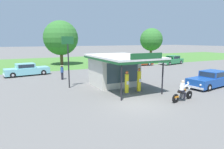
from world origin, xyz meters
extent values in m
plane|color=slate|center=(0.00, 0.00, 0.00)|extent=(300.00, 300.00, 0.00)
cube|color=#477A33|center=(0.00, 30.00, 0.00)|extent=(120.00, 24.00, 0.01)
cube|color=beige|center=(1.38, 6.16, 1.45)|extent=(4.07, 3.69, 2.89)
cube|color=#384C56|center=(1.38, 4.34, 1.51)|extent=(3.26, 0.05, 1.85)
cube|color=silver|center=(1.38, 4.49, 2.97)|extent=(4.77, 7.53, 0.16)
cube|color=#195128|center=(1.38, 4.49, 2.79)|extent=(4.77, 7.53, 0.18)
cube|color=#195128|center=(1.38, 0.75, 3.27)|extent=(2.85, 0.08, 0.44)
cylinder|color=black|center=(3.31, 1.12, 1.45)|extent=(0.12, 0.12, 2.89)
cylinder|color=black|center=(-0.55, 1.12, 1.45)|extent=(0.12, 0.12, 2.89)
cube|color=slate|center=(0.77, 2.56, 0.05)|extent=(0.44, 0.44, 0.10)
cylinder|color=yellow|center=(0.77, 2.56, 0.89)|extent=(0.34, 0.34, 1.58)
cube|color=white|center=(0.77, 2.38, 0.97)|extent=(0.22, 0.02, 0.28)
sphere|color=orange|center=(0.77, 2.56, 1.82)|extent=(0.26, 0.26, 0.26)
cube|color=slate|center=(1.99, 2.56, 0.05)|extent=(0.44, 0.44, 0.10)
cylinder|color=yellow|center=(1.99, 2.56, 0.97)|extent=(0.34, 0.34, 1.73)
cube|color=white|center=(1.99, 2.38, 1.05)|extent=(0.22, 0.02, 0.28)
sphere|color=orange|center=(1.99, 2.56, 1.97)|extent=(0.26, 0.26, 0.26)
cylinder|color=black|center=(4.30, -0.83, 0.32)|extent=(0.65, 0.20, 0.64)
cylinder|color=silver|center=(4.30, -0.83, 0.32)|extent=(0.18, 0.14, 0.16)
cylinder|color=black|center=(2.65, -1.09, 0.32)|extent=(0.65, 0.20, 0.64)
cylinder|color=silver|center=(2.65, -1.09, 0.32)|extent=(0.18, 0.14, 0.16)
ellipsoid|color=orange|center=(3.57, -0.95, 0.78)|extent=(0.59, 0.32, 0.24)
cube|color=#59595E|center=(3.52, -0.96, 0.42)|extent=(0.47, 0.31, 0.36)
cube|color=black|center=(3.23, -1.00, 0.72)|extent=(0.51, 0.33, 0.10)
cylinder|color=silver|center=(4.20, -0.85, 0.60)|extent=(0.38, 0.13, 0.71)
cylinder|color=silver|center=(4.09, -0.87, 0.98)|extent=(0.14, 0.70, 0.04)
sphere|color=silver|center=(4.18, -0.85, 0.82)|extent=(0.16, 0.16, 0.16)
cube|color=orange|center=(2.70, -1.09, 0.44)|extent=(0.46, 0.25, 0.12)
cylinder|color=silver|center=(3.11, -0.88, 0.28)|extent=(0.71, 0.19, 0.18)
cube|color=black|center=(3.30, -0.99, 0.78)|extent=(0.45, 0.40, 0.14)
cylinder|color=black|center=(3.47, -0.80, 0.38)|extent=(0.15, 0.25, 0.56)
cylinder|color=black|center=(3.52, -1.12, 0.38)|extent=(0.15, 0.25, 0.56)
cylinder|color=white|center=(3.34, -0.99, 1.09)|extent=(0.46, 0.38, 0.60)
sphere|color=beige|center=(3.40, -0.98, 1.47)|extent=(0.22, 0.22, 0.22)
cylinder|color=white|center=(3.54, -0.75, 1.18)|extent=(0.54, 0.17, 0.31)
cylinder|color=white|center=(3.60, -1.15, 1.18)|extent=(0.54, 0.17, 0.31)
cube|color=#19479E|center=(9.22, 1.14, 0.57)|extent=(5.25, 2.57, 0.79)
cube|color=#19479E|center=(9.67, 1.20, 1.25)|extent=(2.35, 1.96, 0.56)
cube|color=#283847|center=(8.63, 1.06, 1.25)|extent=(0.24, 1.49, 0.45)
cube|color=#283847|center=(9.78, 0.37, 1.25)|extent=(1.81, 0.27, 0.43)
cube|color=#283847|center=(9.56, 2.02, 1.25)|extent=(1.81, 0.27, 0.43)
cube|color=silver|center=(6.69, 0.80, 0.30)|extent=(0.36, 1.83, 0.18)
cube|color=silver|center=(11.74, 1.47, 0.30)|extent=(0.36, 1.83, 0.18)
sphere|color=white|center=(6.76, 0.19, 0.61)|extent=(0.18, 0.18, 0.18)
sphere|color=white|center=(6.60, 1.41, 0.61)|extent=(0.18, 0.18, 0.18)
cylinder|color=black|center=(7.64, 0.01, 0.33)|extent=(0.68, 0.29, 0.66)
cylinder|color=silver|center=(7.64, 0.01, 0.33)|extent=(0.32, 0.26, 0.30)
cylinder|color=black|center=(7.40, 1.80, 0.33)|extent=(0.68, 0.29, 0.66)
cylinder|color=silver|center=(7.40, 1.80, 0.33)|extent=(0.32, 0.26, 0.30)
cylinder|color=black|center=(10.80, 2.26, 0.33)|extent=(0.68, 0.29, 0.66)
cylinder|color=silver|center=(10.80, 2.26, 0.33)|extent=(0.32, 0.26, 0.30)
cube|color=#7AC6D1|center=(6.00, 18.10, 0.58)|extent=(4.99, 2.84, 0.80)
cube|color=#7AC6D1|center=(6.20, 18.14, 1.27)|extent=(2.22, 2.04, 0.57)
cube|color=#283847|center=(5.28, 17.94, 1.27)|extent=(0.35, 1.46, 0.46)
cube|color=#283847|center=(6.37, 17.33, 1.27)|extent=(1.60, 0.37, 0.43)
cube|color=#283847|center=(6.03, 18.94, 1.27)|extent=(1.60, 0.37, 0.43)
cube|color=silver|center=(3.68, 17.60, 0.30)|extent=(0.49, 1.79, 0.18)
cube|color=silver|center=(8.33, 18.59, 0.30)|extent=(0.49, 1.79, 0.18)
sphere|color=white|center=(3.79, 17.00, 0.62)|extent=(0.18, 0.18, 0.18)
sphere|color=white|center=(3.54, 18.19, 0.62)|extent=(0.18, 0.18, 0.18)
cylinder|color=black|center=(4.63, 16.89, 0.33)|extent=(0.69, 0.33, 0.66)
cylinder|color=silver|center=(4.63, 16.89, 0.33)|extent=(0.34, 0.28, 0.30)
cylinder|color=black|center=(4.25, 18.64, 0.33)|extent=(0.69, 0.33, 0.66)
cylinder|color=silver|center=(4.25, 18.64, 0.33)|extent=(0.34, 0.28, 0.30)
cylinder|color=black|center=(7.75, 17.56, 0.33)|extent=(0.69, 0.33, 0.66)
cylinder|color=silver|center=(7.75, 17.56, 0.33)|extent=(0.34, 0.28, 0.30)
cylinder|color=black|center=(7.38, 19.30, 0.33)|extent=(0.69, 0.33, 0.66)
cylinder|color=silver|center=(7.38, 19.30, 0.33)|extent=(0.34, 0.28, 0.30)
cube|color=#7AC6D1|center=(-6.10, 15.89, 0.58)|extent=(5.51, 2.57, 0.81)
cube|color=#7AC6D1|center=(-6.29, 15.86, 1.27)|extent=(2.39, 1.91, 0.57)
cube|color=#283847|center=(-5.23, 16.01, 1.27)|extent=(0.24, 1.42, 0.45)
cube|color=#283847|center=(-6.40, 16.65, 1.27)|extent=(1.84, 0.29, 0.43)
cube|color=#283847|center=(-6.18, 15.08, 1.27)|extent=(1.84, 0.29, 0.43)
cube|color=silver|center=(-3.44, 16.27, 0.30)|extent=(0.37, 1.74, 0.18)
cube|color=silver|center=(-8.75, 15.51, 0.30)|extent=(0.37, 1.74, 0.18)
sphere|color=white|center=(-3.52, 16.85, 0.62)|extent=(0.18, 0.18, 0.18)
sphere|color=white|center=(-3.35, 15.69, 0.62)|extent=(0.18, 0.18, 0.18)
cylinder|color=black|center=(-4.44, 16.99, 0.33)|extent=(0.68, 0.29, 0.66)
cylinder|color=silver|center=(-4.44, 16.99, 0.33)|extent=(0.33, 0.26, 0.30)
cylinder|color=black|center=(-4.19, 15.30, 0.33)|extent=(0.68, 0.29, 0.66)
cylinder|color=silver|center=(-4.19, 15.30, 0.33)|extent=(0.33, 0.26, 0.30)
cylinder|color=black|center=(-8.01, 16.48, 0.33)|extent=(0.68, 0.29, 0.66)
cylinder|color=silver|center=(-8.01, 16.48, 0.33)|extent=(0.33, 0.26, 0.30)
cylinder|color=black|center=(-7.76, 14.78, 0.33)|extent=(0.68, 0.29, 0.66)
cylinder|color=silver|center=(-7.76, 14.78, 0.33)|extent=(0.33, 0.26, 0.30)
cube|color=#2D844C|center=(19.11, 16.82, 0.59)|extent=(5.50, 2.93, 0.82)
cube|color=#2D844C|center=(19.60, 16.92, 1.30)|extent=(2.50, 2.09, 0.60)
cube|color=#283847|center=(18.55, 16.71, 1.30)|extent=(0.34, 1.47, 0.48)
cube|color=#283847|center=(19.77, 16.11, 1.30)|extent=(1.84, 0.41, 0.46)
cube|color=#283847|center=(19.44, 17.73, 1.30)|extent=(1.84, 0.41, 0.46)
cube|color=silver|center=(16.52, 16.29, 0.30)|extent=(0.48, 1.81, 0.18)
cube|color=silver|center=(21.70, 17.35, 0.30)|extent=(0.48, 1.81, 0.18)
sphere|color=white|center=(16.64, 15.69, 0.63)|extent=(0.18, 0.18, 0.18)
sphere|color=white|center=(16.39, 16.89, 0.63)|extent=(0.18, 0.18, 0.18)
cylinder|color=black|center=(17.55, 15.59, 0.33)|extent=(0.69, 0.33, 0.66)
cylinder|color=silver|center=(17.55, 15.59, 0.33)|extent=(0.34, 0.28, 0.30)
cylinder|color=black|center=(17.19, 17.34, 0.33)|extent=(0.69, 0.33, 0.66)
cylinder|color=silver|center=(17.19, 17.34, 0.33)|extent=(0.34, 0.28, 0.30)
cylinder|color=black|center=(21.03, 16.30, 0.33)|extent=(0.69, 0.33, 0.66)
cylinder|color=silver|center=(21.03, 16.30, 0.33)|extent=(0.34, 0.28, 0.30)
cylinder|color=black|center=(20.67, 18.06, 0.33)|extent=(0.69, 0.33, 0.66)
cylinder|color=silver|center=(20.67, 18.06, 0.33)|extent=(0.34, 0.28, 0.30)
cube|color=#993819|center=(12.52, 18.06, 0.56)|extent=(5.31, 2.80, 0.75)
cube|color=#993819|center=(12.84, 17.99, 1.21)|extent=(2.60, 2.02, 0.55)
cube|color=#283847|center=(11.72, 18.23, 1.21)|extent=(0.33, 1.37, 0.44)
cube|color=#283847|center=(12.68, 17.24, 1.21)|extent=(1.94, 0.44, 0.42)
cube|color=#283847|center=(13.00, 18.74, 1.21)|extent=(1.94, 0.44, 0.42)
cube|color=silver|center=(10.02, 18.59, 0.30)|extent=(0.47, 1.68, 0.18)
cube|color=silver|center=(15.02, 17.52, 0.30)|extent=(0.47, 1.68, 0.18)
sphere|color=white|center=(9.89, 18.03, 0.59)|extent=(0.18, 0.18, 0.18)
sphere|color=white|center=(10.13, 19.15, 0.59)|extent=(0.18, 0.18, 0.18)
cylinder|color=black|center=(10.67, 17.60, 0.33)|extent=(0.69, 0.33, 0.66)
cylinder|color=silver|center=(10.67, 17.60, 0.33)|extent=(0.34, 0.28, 0.30)
cylinder|color=black|center=(11.02, 19.23, 0.33)|extent=(0.69, 0.33, 0.66)
cylinder|color=silver|center=(11.02, 19.23, 0.33)|extent=(0.34, 0.28, 0.30)
cylinder|color=black|center=(14.03, 16.89, 0.33)|extent=(0.69, 0.33, 0.66)
cylinder|color=silver|center=(14.03, 16.89, 0.33)|extent=(0.34, 0.28, 0.30)
cylinder|color=black|center=(14.38, 18.51, 0.33)|extent=(0.69, 0.33, 0.66)
cylinder|color=silver|center=(14.38, 18.51, 0.33)|extent=(0.34, 0.28, 0.30)
cylinder|color=black|center=(-2.70, 11.11, 0.41)|extent=(0.26, 0.26, 0.83)
cylinder|color=#2D4C8C|center=(-2.70, 11.11, 1.12)|extent=(0.34, 0.34, 0.59)
sphere|color=brown|center=(-2.70, 11.11, 1.53)|extent=(0.22, 0.22, 0.22)
cylinder|color=beige|center=(-2.70, 11.11, 1.61)|extent=(0.36, 0.36, 0.02)
cylinder|color=brown|center=(0.41, 25.42, 1.28)|extent=(0.56, 0.56, 2.55)
sphere|color=#33702D|center=(0.41, 25.42, 4.89)|extent=(6.25, 6.25, 6.25)
sphere|color=#33702D|center=(-0.02, 25.13, 4.27)|extent=(3.77, 3.77, 3.77)
cylinder|color=brown|center=(21.96, 26.79, 1.33)|extent=(0.59, 0.59, 2.67)
sphere|color=#33702D|center=(21.96, 26.79, 4.66)|extent=(5.31, 5.31, 5.31)
cylinder|color=black|center=(-3.00, 6.81, 2.04)|extent=(0.12, 0.12, 4.08)
cube|color=#195128|center=(-3.00, 6.81, 4.43)|extent=(1.10, 0.08, 0.70)
camera|label=1|loc=(-7.47, -11.12, 4.40)|focal=31.38mm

